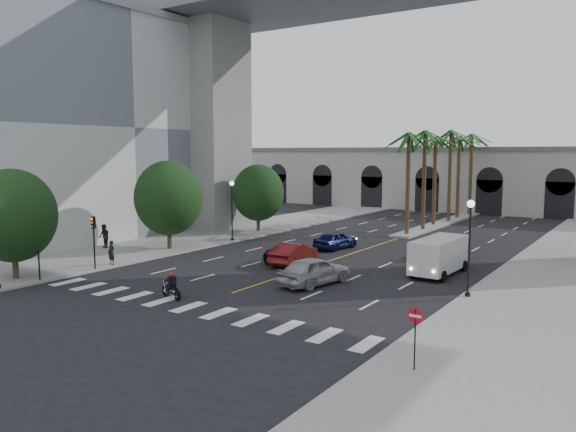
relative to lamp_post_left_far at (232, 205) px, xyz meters
The scene contains 30 objects.
ground 19.91m from the lamp_post_left_far, 54.53° to the right, with size 140.00×140.00×0.00m, color black.
sidewalk_left 4.88m from the lamp_post_left_far, 164.48° to the right, with size 8.00×100.00×0.15m, color gray.
sidewalk_right 26.61m from the lamp_post_left_far, ahead, with size 8.00×100.00×0.15m, color gray.
median 24.97m from the lamp_post_left_far, 62.61° to the left, with size 2.00×24.00×0.20m, color gray.
building_left 17.60m from the lamp_post_left_far, 165.62° to the right, with size 16.50×32.50×20.60m.
pier_building 40.65m from the lamp_post_left_far, 73.71° to the left, with size 71.00×10.50×8.50m.
bridge 22.12m from the lamp_post_left_far, 22.04° to the left, with size 75.00×13.00×26.00m.
palm_a 17.56m from the lamp_post_left_far, 46.47° to the left, with size 3.20×3.20×10.30m.
palm_b 20.64m from the lamp_post_left_far, 54.29° to the left, with size 3.20×3.20×10.60m.
palm_c 23.62m from the lamp_post_left_far, 60.75° to the left, with size 3.20×3.20×10.10m.
palm_d 27.40m from the lamp_post_left_far, 64.30° to the left, with size 3.20×3.20×10.90m.
palm_e 30.78m from the lamp_post_left_far, 68.02° to the left, with size 3.20×3.20×10.40m.
palm_f 34.61m from the lamp_post_left_far, 70.07° to the left, with size 3.20×3.20×10.70m.
street_tree_near 19.08m from the lamp_post_left_far, 94.81° to the right, with size 5.20×5.20×6.89m.
street_tree_mid 6.29m from the lamp_post_left_far, 104.93° to the right, with size 5.44×5.44×7.21m.
street_tree_far 6.25m from the lamp_post_left_far, 104.93° to the left, with size 5.04×5.04×6.68m.
lamp_post_left_far is the anchor object (origin of this frame).
lamp_post_right 24.16m from the lamp_post_left_far, 19.33° to the right, with size 0.40×0.40×5.35m.
traffic_signal_near 18.51m from the lamp_post_left_far, 89.69° to the right, with size 0.25×0.18×3.65m.
traffic_signal_far 14.52m from the lamp_post_left_far, 89.60° to the right, with size 0.25×0.18×3.65m.
motorcycle_rider 19.40m from the lamp_post_left_far, 60.55° to the right, with size 1.91×0.73×1.42m.
car_a 17.41m from the lamp_post_left_far, 34.42° to the right, with size 2.02×5.01×1.71m, color #A0A0A5.
car_b 11.52m from the lamp_post_left_far, 28.43° to the right, with size 1.63×4.66×1.54m, color #561211.
car_c 10.47m from the lamp_post_left_far, 26.20° to the right, with size 2.24×4.85×1.35m, color black.
car_d 18.46m from the lamp_post_left_far, 12.78° to the left, with size 2.08×5.11×1.48m, color slate.
car_e 9.81m from the lamp_post_left_far, 11.02° to the left, with size 1.75×4.34×1.48m, color #0D1440.
cargo_van 19.82m from the lamp_post_left_far, ahead, with size 2.40×5.62×2.36m.
pedestrian_a 13.17m from the lamp_post_left_far, 90.44° to the right, with size 0.61×0.40×1.67m, color black.
pedestrian_b 10.93m from the lamp_post_left_far, 124.22° to the right, with size 0.94×0.73×1.93m, color black.
do_not_enter_sign 31.02m from the lamp_post_left_far, 38.76° to the right, with size 0.59×0.06×2.42m.
Camera 1 is at (19.65, -21.93, 7.89)m, focal length 35.00 mm.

